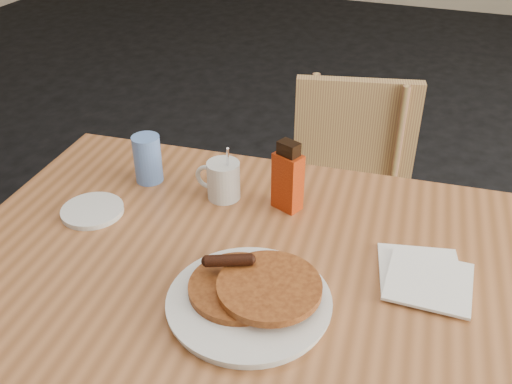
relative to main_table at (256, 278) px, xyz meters
The scene contains 8 objects.
main_table is the anchor object (origin of this frame).
chair_main_far 0.74m from the main_table, 87.70° to the left, with size 0.46×0.47×0.85m.
pancake_plate 0.13m from the main_table, 73.93° to the right, with size 0.30×0.30×0.07m.
coffee_mug 0.27m from the main_table, 128.84° to the left, with size 0.11×0.08×0.14m.
syrup_bottle 0.24m from the main_table, 91.58° to the left, with size 0.07×0.06×0.17m.
napkin_stack 0.33m from the main_table, 12.52° to the left, with size 0.19×0.20×0.01m.
blue_tumbler 0.42m from the main_table, 150.44° to the left, with size 0.07×0.07×0.12m, color #5A82D3.
side_saucer 0.41m from the main_table, behind, with size 0.14×0.14×0.01m, color silver.
Camera 1 is at (0.38, -0.88, 1.48)m, focal length 40.00 mm.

